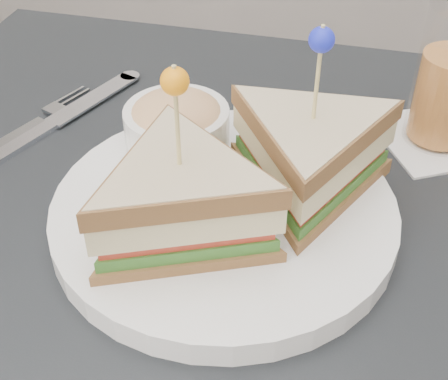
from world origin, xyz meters
TOP-DOWN VIEW (x-y plane):
  - table at (0.00, 0.00)m, footprint 0.80×0.80m
  - plate_meal at (0.01, 0.03)m, footprint 0.35×0.33m
  - cutlery_fork at (-0.23, 0.11)m, footprint 0.10×0.20m
  - cutlery_knife at (-0.21, 0.14)m, footprint 0.10×0.22m

SIDE VIEW (x-z plane):
  - table at x=0.00m, z-range 0.30..1.05m
  - cutlery_fork at x=-0.23m, z-range 0.75..0.76m
  - cutlery_knife at x=-0.21m, z-range 0.75..0.76m
  - plate_meal at x=0.01m, z-range 0.71..0.89m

